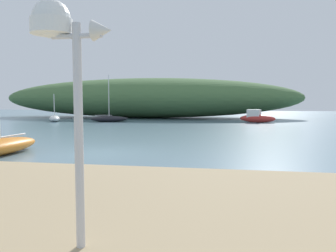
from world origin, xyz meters
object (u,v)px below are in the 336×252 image
object	(u,v)px
sailboat_outer_mooring	(109,119)
sailboat_far_right	(0,146)
mast_structure	(60,42)
sailboat_centre_water	(54,118)
motorboat_off_point	(257,117)

from	to	relation	value
sailboat_outer_mooring	sailboat_far_right	bearing A→B (deg)	-81.99
mast_structure	sailboat_far_right	distance (m)	10.87
mast_structure	sailboat_outer_mooring	xyz separation A→B (m)	(-9.86, 28.89, -2.68)
sailboat_centre_water	motorboat_off_point	size ratio (longest dim) A/B	0.78
sailboat_centre_water	mast_structure	bearing A→B (deg)	-61.03
sailboat_far_right	sailboat_centre_water	bearing A→B (deg)	113.26
mast_structure	sailboat_far_right	world-z (taller)	sailboat_far_right
sailboat_far_right	sailboat_outer_mooring	bearing A→B (deg)	98.01
motorboat_off_point	sailboat_outer_mooring	xyz separation A→B (m)	(-14.98, -1.49, -0.18)
sailboat_outer_mooring	sailboat_centre_water	bearing A→B (deg)	-174.13
mast_structure	motorboat_off_point	xyz separation A→B (m)	(5.11, 30.37, -2.50)
mast_structure	motorboat_off_point	bearing A→B (deg)	80.44
sailboat_centre_water	sailboat_far_right	xyz separation A→B (m)	(8.75, -20.34, 0.02)
motorboat_off_point	sailboat_far_right	distance (m)	25.45
mast_structure	motorboat_off_point	size ratio (longest dim) A/B	0.91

